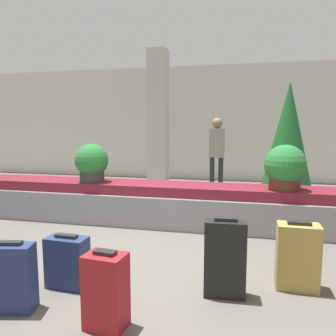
{
  "coord_description": "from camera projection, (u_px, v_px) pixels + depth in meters",
  "views": [
    {
      "loc": [
        1.13,
        -3.3,
        1.53
      ],
      "look_at": [
        0.0,
        1.6,
        0.88
      ],
      "focal_mm": 35.0,
      "sensor_mm": 36.0,
      "label": 1
    }
  ],
  "objects": [
    {
      "name": "decorated_tree",
      "position": [
        288.0,
        140.0,
        6.22
      ],
      "size": [
        1.02,
        1.02,
        2.36
      ],
      "color": "#4C331E",
      "rests_on": "ground_plane"
    },
    {
      "name": "traveler_0",
      "position": [
        217.0,
        148.0,
        7.44
      ],
      "size": [
        0.34,
        0.24,
        1.71
      ],
      "rotation": [
        0.0,
        0.0,
        -0.16
      ],
      "color": "#282833",
      "rests_on": "ground_plane"
    },
    {
      "name": "back_wall",
      "position": [
        203.0,
        123.0,
        9.29
      ],
      "size": [
        18.0,
        0.06,
        3.2
      ],
      "color": "beige",
      "rests_on": "ground_plane"
    },
    {
      "name": "suitcase_0",
      "position": [
        12.0,
        277.0,
        2.7
      ],
      "size": [
        0.39,
        0.26,
        0.6
      ],
      "rotation": [
        0.0,
        0.0,
        0.21
      ],
      "color": "navy",
      "rests_on": "ground_plane"
    },
    {
      "name": "ground_plane",
      "position": [
        136.0,
        264.0,
        3.64
      ],
      "size": [
        18.0,
        18.0,
        0.0
      ],
      "primitive_type": "plane",
      "color": "#59544C"
    },
    {
      "name": "carousel",
      "position": [
        168.0,
        204.0,
        5.15
      ],
      "size": [
        6.82,
        0.82,
        0.63
      ],
      "color": "gray",
      "rests_on": "ground_plane"
    },
    {
      "name": "suitcase_2",
      "position": [
        67.0,
        262.0,
        3.11
      ],
      "size": [
        0.4,
        0.22,
        0.52
      ],
      "rotation": [
        0.0,
        0.0,
        -0.04
      ],
      "color": "navy",
      "rests_on": "ground_plane"
    },
    {
      "name": "suitcase_3",
      "position": [
        225.0,
        258.0,
        2.93
      ],
      "size": [
        0.38,
        0.19,
        0.73
      ],
      "rotation": [
        0.0,
        0.0,
        0.06
      ],
      "color": "black",
      "rests_on": "ground_plane"
    },
    {
      "name": "pillar",
      "position": [
        158.0,
        123.0,
        7.38
      ],
      "size": [
        0.42,
        0.42,
        3.2
      ],
      "color": "beige",
      "rests_on": "ground_plane"
    },
    {
      "name": "potted_plant_0",
      "position": [
        92.0,
        163.0,
        5.26
      ],
      "size": [
        0.53,
        0.53,
        0.62
      ],
      "color": "#2D2D2D",
      "rests_on": "carousel"
    },
    {
      "name": "suitcase_5",
      "position": [
        106.0,
        291.0,
        2.47
      ],
      "size": [
        0.33,
        0.25,
        0.61
      ],
      "rotation": [
        0.0,
        0.0,
        -0.11
      ],
      "color": "maroon",
      "rests_on": "ground_plane"
    },
    {
      "name": "potted_plant_1",
      "position": [
        285.0,
        168.0,
        4.61
      ],
      "size": [
        0.58,
        0.58,
        0.64
      ],
      "color": "#4C2319",
      "rests_on": "carousel"
    },
    {
      "name": "suitcase_1",
      "position": [
        298.0,
        256.0,
        3.07
      ],
      "size": [
        0.38,
        0.22,
        0.65
      ],
      "rotation": [
        0.0,
        0.0,
        0.0
      ],
      "color": "#A3843D",
      "rests_on": "ground_plane"
    }
  ]
}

